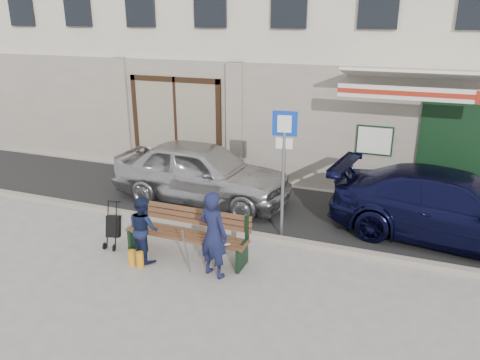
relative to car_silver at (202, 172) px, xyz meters
The scene contains 10 objects.
ground 3.46m from the car_silver, 63.01° to the right, with size 80.00×80.00×0.00m, color #9E9991.
asphalt_lane 1.71m from the car_silver, ahead, with size 60.00×3.20×0.01m, color #282828.
curb 2.26m from the car_silver, 44.60° to the right, with size 60.00×0.18×0.12m, color #9E9384.
car_silver is the anchor object (origin of this frame).
car_navy 5.66m from the car_silver, ahead, with size 1.98×4.88×1.42m, color black.
parking_sign 2.86m from the car_silver, 26.73° to the right, with size 0.49×0.10×2.63m.
bench 2.87m from the car_silver, 71.04° to the right, with size 2.40×1.17×0.98m.
man 3.57m from the car_silver, 61.16° to the right, with size 0.57×0.38×1.57m, color #15193B.
woman 3.07m from the car_silver, 84.92° to the right, with size 0.61×0.47×1.25m, color #141B37.
stroller 2.92m from the car_silver, 101.48° to the right, with size 0.32×0.41×0.92m.
Camera 1 is at (3.24, -6.74, 4.34)m, focal length 35.00 mm.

